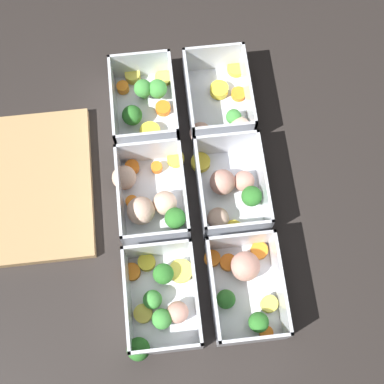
% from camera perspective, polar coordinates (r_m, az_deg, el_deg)
% --- Properties ---
extents(ground_plane, '(4.00, 4.00, 0.00)m').
position_cam_1_polar(ground_plane, '(0.95, -0.00, -0.52)').
color(ground_plane, '#282321').
extents(container_near_left, '(0.17, 0.12, 0.07)m').
position_cam_1_polar(container_near_left, '(0.89, 5.72, -9.93)').
color(container_near_left, silver).
rests_on(container_near_left, ground_plane).
extents(container_near_center, '(0.18, 0.12, 0.07)m').
position_cam_1_polar(container_near_center, '(0.93, 4.13, 0.22)').
color(container_near_center, silver).
rests_on(container_near_center, ground_plane).
extents(container_near_right, '(0.19, 0.14, 0.07)m').
position_cam_1_polar(container_near_right, '(1.00, 3.01, 9.18)').
color(container_near_right, silver).
rests_on(container_near_right, ground_plane).
extents(container_far_left, '(0.18, 0.13, 0.07)m').
position_cam_1_polar(container_far_left, '(0.89, -3.40, -11.63)').
color(container_far_left, silver).
rests_on(container_far_left, ground_plane).
extents(container_far_center, '(0.17, 0.14, 0.07)m').
position_cam_1_polar(container_far_center, '(0.93, -4.49, -0.58)').
color(container_far_center, silver).
rests_on(container_far_center, ground_plane).
extents(container_far_right, '(0.18, 0.12, 0.07)m').
position_cam_1_polar(container_far_right, '(1.00, -5.08, 9.46)').
color(container_far_right, silver).
rests_on(container_far_right, ground_plane).
extents(cutting_board, '(0.28, 0.18, 0.02)m').
position_cam_1_polar(cutting_board, '(0.99, -15.79, 0.70)').
color(cutting_board, tan).
rests_on(cutting_board, ground_plane).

